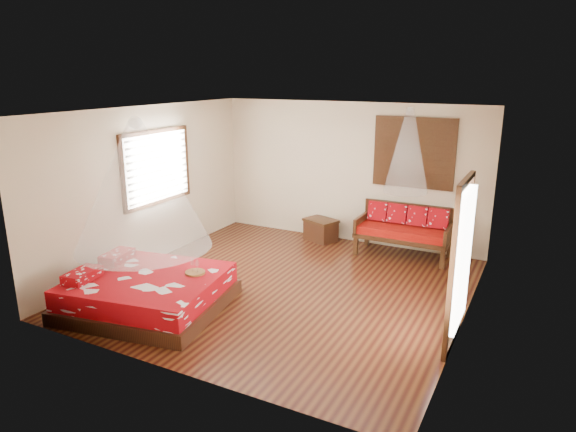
{
  "coord_description": "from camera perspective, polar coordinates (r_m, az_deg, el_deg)",
  "views": [
    {
      "loc": [
        3.58,
        -6.8,
        3.35
      ],
      "look_at": [
        -0.03,
        0.14,
        1.15
      ],
      "focal_mm": 32.0,
      "sensor_mm": 36.0,
      "label": 1
    }
  ],
  "objects": [
    {
      "name": "bed",
      "position": [
        7.86,
        -15.36,
        -8.11
      ],
      "size": [
        2.42,
        2.25,
        0.64
      ],
      "rotation": [
        0.0,
        0.0,
        0.17
      ],
      "color": "black",
      "rests_on": "floor"
    },
    {
      "name": "wine_tray",
      "position": [
        7.67,
        -10.3,
        -5.85
      ],
      "size": [
        0.29,
        0.29,
        0.23
      ],
      "rotation": [
        0.0,
        0.0,
        -0.07
      ],
      "color": "brown",
      "rests_on": "bed"
    },
    {
      "name": "room",
      "position": [
        7.92,
        -0.31,
        1.47
      ],
      "size": [
        5.54,
        5.54,
        2.84
      ],
      "color": "black",
      "rests_on": "ground"
    },
    {
      "name": "glazed_door",
      "position": [
        6.66,
        18.39,
        -5.16
      ],
      "size": [
        0.08,
        1.02,
        2.16
      ],
      "color": "black",
      "rests_on": "floor"
    },
    {
      "name": "mosquito_net_main",
      "position": [
        7.37,
        -16.12,
        3.33
      ],
      "size": [
        1.9,
        1.9,
        1.8
      ],
      "primitive_type": "cone",
      "color": "white",
      "rests_on": "ceiling"
    },
    {
      "name": "daybed",
      "position": [
        9.87,
        12.82,
        -1.34
      ],
      "size": [
        1.73,
        0.77,
        0.94
      ],
      "color": "black",
      "rests_on": "floor"
    },
    {
      "name": "storage_chest",
      "position": [
        10.56,
        3.66,
        -1.51
      ],
      "size": [
        0.77,
        0.67,
        0.45
      ],
      "rotation": [
        0.0,
        0.0,
        -0.37
      ],
      "color": "black",
      "rests_on": "floor"
    },
    {
      "name": "window_left",
      "position": [
        9.55,
        -14.34,
        5.27
      ],
      "size": [
        0.1,
        1.74,
        1.34
      ],
      "color": "black",
      "rests_on": "wall_left"
    },
    {
      "name": "mosquito_net_daybed",
      "position": [
        9.43,
        13.16,
        7.07
      ],
      "size": [
        0.8,
        0.8,
        1.5
      ],
      "primitive_type": "cone",
      "color": "white",
      "rests_on": "ceiling"
    },
    {
      "name": "shutter_panel",
      "position": [
        9.89,
        13.82,
        6.84
      ],
      "size": [
        1.52,
        0.06,
        1.32
      ],
      "color": "black",
      "rests_on": "wall_back"
    }
  ]
}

